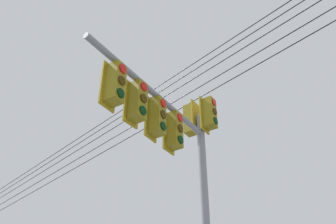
% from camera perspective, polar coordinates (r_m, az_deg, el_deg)
% --- Properties ---
extents(signal_mast_assembly, '(0.97, 4.60, 7.47)m').
position_cam_1_polar(signal_mast_assembly, '(8.75, 1.40, -5.38)').
color(signal_mast_assembly, gray).
rests_on(signal_mast_assembly, ground).
extents(overhead_wire_span, '(31.44, 4.90, 1.70)m').
position_cam_1_polar(overhead_wire_span, '(12.01, -0.54, 2.08)').
color(overhead_wire_span, black).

